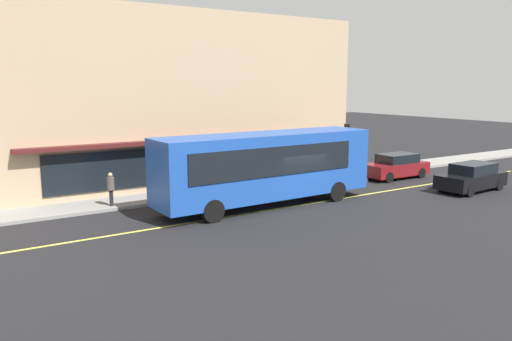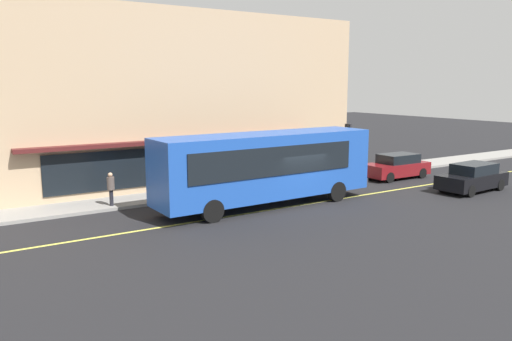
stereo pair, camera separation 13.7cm
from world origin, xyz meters
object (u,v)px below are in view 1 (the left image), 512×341
object	(u,v)px
pedestrian_by_curb	(111,186)
bus	(267,165)
car_maroon	(396,166)
traffic_light	(348,137)
car_black	(472,177)

from	to	relation	value
pedestrian_by_curb	bus	bearing A→B (deg)	-27.70
bus	car_maroon	bearing A→B (deg)	8.79
traffic_light	car_black	world-z (taller)	traffic_light
traffic_light	car_maroon	world-z (taller)	traffic_light
traffic_light	car_black	xyz separation A→B (m)	(2.85, -6.83, -1.79)
traffic_light	car_maroon	xyz separation A→B (m)	(2.25, -1.99, -1.79)
bus	pedestrian_by_curb	bearing A→B (deg)	152.30
bus	car_maroon	size ratio (longest dim) A/B	2.59
traffic_light	car_black	bearing A→B (deg)	-67.32
car_black	car_maroon	size ratio (longest dim) A/B	1.02
traffic_light	car_maroon	bearing A→B (deg)	-41.54
traffic_light	pedestrian_by_curb	bearing A→B (deg)	-179.00
traffic_light	car_black	distance (m)	7.61
bus	traffic_light	distance (m)	9.30
car_black	car_maroon	xyz separation A→B (m)	(-0.61, 4.84, 0.00)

